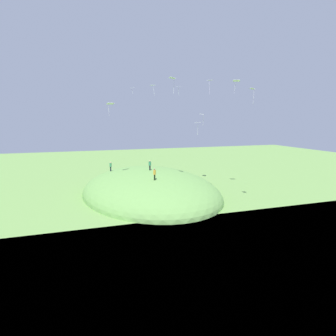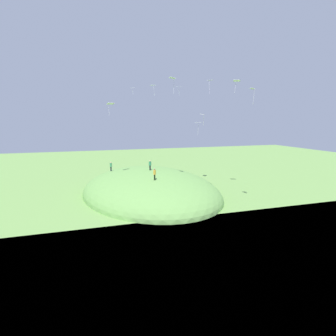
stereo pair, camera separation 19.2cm
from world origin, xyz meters
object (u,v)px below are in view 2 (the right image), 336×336
at_px(person_near_shore, 111,165).
at_px(kite_8, 179,87).
at_px(kite_1, 198,123).
at_px(kite_0, 210,81).
at_px(kite_9, 237,81).
at_px(kite_4, 133,88).
at_px(kite_6, 172,79).
at_px(kite_2, 110,104).
at_px(kite_7, 153,86).
at_px(person_on_hilltop, 150,164).
at_px(kite_3, 203,115).
at_px(person_watching_kites, 155,173).
at_px(kite_5, 253,90).

height_order(person_near_shore, kite_8, kite_8).
bearing_deg(kite_8, kite_1, -158.14).
bearing_deg(kite_0, kite_9, -47.12).
height_order(kite_4, kite_6, kite_6).
bearing_deg(kite_2, person_near_shore, -5.80).
bearing_deg(kite_6, kite_7, 9.79).
distance_m(kite_6, kite_8, 13.76).
distance_m(person_on_hilltop, kite_3, 15.28).
relative_size(kite_1, kite_4, 2.08).
relative_size(kite_4, kite_8, 0.60).
bearing_deg(person_watching_kites, kite_3, 54.44).
bearing_deg(kite_1, person_near_shore, 73.89).
distance_m(kite_0, kite_8, 17.52).
bearing_deg(kite_3, kite_7, 114.11).
distance_m(person_near_shore, kite_0, 23.91).
bearing_deg(kite_2, kite_6, -120.91).
xyz_separation_m(kite_3, kite_8, (1.22, 4.41, 5.12)).
relative_size(person_near_shore, kite_8, 0.96).
bearing_deg(person_watching_kites, kite_6, 16.70).
relative_size(kite_2, kite_7, 1.15).
relative_size(kite_1, kite_9, 1.04).
distance_m(person_near_shore, kite_1, 17.27).
distance_m(kite_4, kite_9, 17.32).
relative_size(kite_0, kite_4, 1.72).
xyz_separation_m(kite_6, kite_7, (6.32, 1.09, -0.39)).
bearing_deg(person_near_shore, kite_1, -139.54).
height_order(person_watching_kites, kite_5, kite_5).
bearing_deg(kite_9, kite_1, 48.57).
distance_m(kite_1, kite_3, 4.62).
bearing_deg(kite_7, kite_8, -47.39).
height_order(kite_1, kite_3, kite_3).
bearing_deg(person_watching_kites, kite_9, 26.09).
distance_m(kite_0, kite_2, 15.35).
distance_m(person_watching_kites, kite_8, 20.44).
bearing_deg(kite_9, kite_0, 132.88).
bearing_deg(person_watching_kites, person_on_hilltop, 93.37).
bearing_deg(person_on_hilltop, kite_5, -163.71).
bearing_deg(person_on_hilltop, person_watching_kites, 144.99).
bearing_deg(kite_1, person_on_hilltop, 100.17).
relative_size(person_near_shore, kite_2, 0.88).
xyz_separation_m(person_near_shore, kite_2, (-7.18, 0.73, 10.35)).
xyz_separation_m(kite_4, kite_8, (2.07, -9.05, 0.72)).
distance_m(kite_0, kite_9, 12.23).
relative_size(kite_0, kite_2, 0.95).
bearing_deg(kite_4, kite_7, -151.02).
bearing_deg(person_watching_kites, kite_4, 105.85).
relative_size(person_near_shore, kite_5, 0.79).
bearing_deg(kite_8, kite_5, -169.38).
bearing_deg(kite_0, kite_7, 22.41).
bearing_deg(kite_3, kite_8, 74.53).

